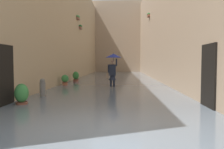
{
  "coord_description": "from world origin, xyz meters",
  "views": [
    {
      "loc": [
        -0.55,
        4.67,
        1.62
      ],
      "look_at": [
        -0.01,
        -8.09,
        0.92
      ],
      "focal_mm": 35.89,
      "sensor_mm": 36.0,
      "label": 1
    }
  ],
  "objects_px": {
    "potted_plant_mid_right": "(65,81)",
    "mooring_bollard": "(43,90)",
    "potted_plant_near_right": "(22,96)",
    "potted_plant_far_right": "(76,78)",
    "person_wading": "(113,65)"
  },
  "relations": [
    {
      "from": "potted_plant_mid_right",
      "to": "potted_plant_far_right",
      "type": "height_order",
      "value": "potted_plant_far_right"
    },
    {
      "from": "potted_plant_mid_right",
      "to": "mooring_bollard",
      "type": "height_order",
      "value": "mooring_bollard"
    },
    {
      "from": "potted_plant_near_right",
      "to": "potted_plant_mid_right",
      "type": "height_order",
      "value": "potted_plant_near_right"
    },
    {
      "from": "potted_plant_mid_right",
      "to": "potted_plant_far_right",
      "type": "bearing_deg",
      "value": -93.01
    },
    {
      "from": "potted_plant_far_right",
      "to": "potted_plant_mid_right",
      "type": "bearing_deg",
      "value": 86.99
    },
    {
      "from": "potted_plant_mid_right",
      "to": "mooring_bollard",
      "type": "relative_size",
      "value": 0.88
    },
    {
      "from": "potted_plant_near_right",
      "to": "potted_plant_far_right",
      "type": "bearing_deg",
      "value": -90.14
    },
    {
      "from": "potted_plant_near_right",
      "to": "mooring_bollard",
      "type": "relative_size",
      "value": 0.94
    },
    {
      "from": "potted_plant_far_right",
      "to": "mooring_bollard",
      "type": "height_order",
      "value": "mooring_bollard"
    },
    {
      "from": "potted_plant_mid_right",
      "to": "potted_plant_far_right",
      "type": "relative_size",
      "value": 0.9
    },
    {
      "from": "potted_plant_near_right",
      "to": "potted_plant_mid_right",
      "type": "xyz_separation_m",
      "value": [
        0.12,
        -6.28,
        0.01
      ]
    },
    {
      "from": "potted_plant_near_right",
      "to": "mooring_bollard",
      "type": "distance_m",
      "value": 1.72
    },
    {
      "from": "person_wading",
      "to": "potted_plant_near_right",
      "type": "xyz_separation_m",
      "value": [
        2.88,
        5.6,
        -1.01
      ]
    },
    {
      "from": "potted_plant_mid_right",
      "to": "potted_plant_far_right",
      "type": "distance_m",
      "value": 2.62
    },
    {
      "from": "person_wading",
      "to": "potted_plant_mid_right",
      "type": "relative_size",
      "value": 2.59
    }
  ]
}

